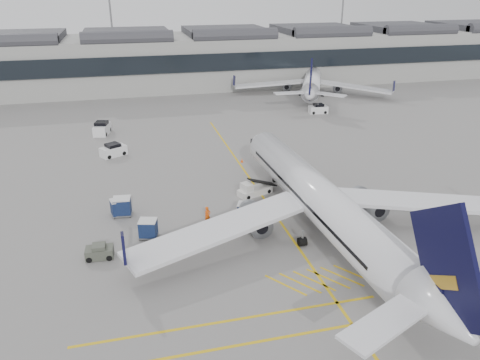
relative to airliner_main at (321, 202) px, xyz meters
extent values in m
plane|color=gray|center=(-12.94, -0.26, -3.18)|extent=(220.00, 220.00, 0.00)
cube|color=#9E9E99|center=(-12.94, 71.74, 2.32)|extent=(200.00, 20.00, 11.00)
cube|color=black|center=(-12.94, 61.54, 3.32)|extent=(200.00, 0.50, 3.60)
cube|color=#38383D|center=(-12.94, 71.74, 8.52)|extent=(200.00, 18.00, 1.40)
cylinder|color=slate|center=(-17.94, 85.74, 9.32)|extent=(0.44, 0.44, 25.00)
cylinder|color=slate|center=(42.06, 85.74, 9.32)|extent=(0.44, 0.44, 25.00)
cube|color=gold|center=(-2.94, 9.74, -3.17)|extent=(0.25, 60.00, 0.01)
cylinder|color=silver|center=(-0.02, 0.70, 0.06)|extent=(4.92, 30.90, 3.86)
cone|color=silver|center=(-0.63, 18.13, 0.06)|extent=(4.00, 4.24, 3.86)
cone|color=silver|center=(0.59, -17.15, 0.47)|extent=(4.03, 5.06, 3.86)
cube|color=silver|center=(-9.71, -1.18, -0.87)|extent=(17.66, 9.43, 0.36)
cube|color=silver|center=(9.77, -0.50, -0.87)|extent=(17.79, 8.37, 0.36)
cylinder|color=slate|center=(-5.99, 1.00, -1.59)|extent=(2.28, 3.77, 2.16)
cylinder|color=slate|center=(5.91, 1.42, -1.59)|extent=(2.28, 3.77, 2.16)
cube|color=black|center=(0.57, -16.53, 3.34)|extent=(0.58, 7.82, 8.59)
cylinder|color=black|center=(-0.43, 12.49, -2.85)|extent=(0.31, 0.67, 0.66)
cylinder|color=black|center=(-2.50, -1.96, -2.77)|extent=(0.75, 0.85, 0.82)
cylinder|color=black|center=(2.63, -1.78, -2.77)|extent=(0.75, 0.85, 0.82)
cylinder|color=silver|center=(22.19, 56.22, -0.30)|extent=(14.35, 26.43, 3.44)
cone|color=silver|center=(28.54, 70.41, -0.30)|extent=(4.63, 4.74, 3.44)
cone|color=silver|center=(15.68, 41.71, 0.07)|extent=(4.93, 5.41, 3.44)
cube|color=silver|center=(13.70, 58.53, -1.12)|extent=(15.80, 4.93, 0.32)
cube|color=silver|center=(29.55, 51.42, -1.12)|extent=(13.73, 12.87, 0.32)
cylinder|color=slate|center=(17.54, 58.81, -1.76)|extent=(3.10, 3.79, 1.92)
cylinder|color=slate|center=(27.21, 54.47, -1.76)|extent=(3.10, 3.79, 1.92)
cube|color=black|center=(15.91, 42.21, 2.63)|extent=(3.10, 6.46, 7.66)
cylinder|color=black|center=(26.49, 65.82, -2.88)|extent=(0.47, 0.64, 0.59)
cylinder|color=black|center=(19.17, 55.07, -2.81)|extent=(0.88, 0.93, 0.73)
cylinder|color=black|center=(23.34, 53.20, -2.81)|extent=(0.88, 0.93, 0.73)
cube|color=silver|center=(-3.59, 9.82, -2.82)|extent=(4.22, 2.88, 0.72)
cube|color=black|center=(-2.63, 10.20, -1.99)|extent=(3.67, 2.34, 1.53)
cube|color=silver|center=(-4.65, 9.40, -2.09)|extent=(1.36, 1.59, 0.93)
cylinder|color=black|center=(-4.67, 8.62, -2.95)|extent=(0.49, 0.34, 0.45)
cylinder|color=black|center=(-5.20, 9.96, -2.95)|extent=(0.49, 0.34, 0.45)
cylinder|color=black|center=(-1.98, 9.68, -2.95)|extent=(0.49, 0.34, 0.45)
cylinder|color=black|center=(-2.51, 11.02, -2.95)|extent=(0.49, 0.34, 0.45)
cube|color=gray|center=(-6.15, 4.25, -3.00)|extent=(2.02, 1.86, 0.11)
cube|color=#14234E|center=(-6.15, 4.25, -2.24)|extent=(1.87, 1.76, 1.39)
cube|color=silver|center=(-6.15, 4.25, -1.51)|extent=(1.93, 1.83, 0.10)
cylinder|color=black|center=(-6.97, 4.02, -3.07)|extent=(0.23, 0.17, 0.21)
cylinder|color=black|center=(-6.57, 4.99, -3.07)|extent=(0.23, 0.17, 0.21)
cylinder|color=black|center=(-5.73, 3.51, -3.07)|extent=(0.23, 0.17, 0.21)
cylinder|color=black|center=(-5.33, 4.48, -3.07)|extent=(0.23, 0.17, 0.21)
cube|color=gray|center=(-15.80, 2.92, -3.00)|extent=(2.02, 1.81, 0.12)
cube|color=#14234E|center=(-15.80, 2.92, -2.19)|extent=(1.86, 1.72, 1.46)
cube|color=silver|center=(-15.80, 2.92, -1.43)|extent=(1.92, 1.78, 0.10)
cylinder|color=black|center=(-16.62, 2.58, -3.07)|extent=(0.24, 0.16, 0.22)
cylinder|color=black|center=(-16.33, 3.64, -3.07)|extent=(0.24, 0.16, 0.22)
cylinder|color=black|center=(-15.26, 2.20, -3.07)|extent=(0.24, 0.16, 0.22)
cylinder|color=black|center=(-14.97, 3.27, -3.07)|extent=(0.24, 0.16, 0.22)
cube|color=gray|center=(-18.36, 8.18, -3.00)|extent=(1.91, 1.68, 0.12)
cube|color=#14234E|center=(-18.36, 8.18, -2.22)|extent=(1.76, 1.61, 1.41)
cube|color=silver|center=(-18.36, 8.18, -1.48)|extent=(1.81, 1.66, 0.10)
cylinder|color=black|center=(-18.92, 7.52, -3.07)|extent=(0.23, 0.14, 0.21)
cylinder|color=black|center=(-19.14, 8.56, -3.07)|extent=(0.23, 0.14, 0.21)
cylinder|color=black|center=(-17.58, 7.81, -3.07)|extent=(0.23, 0.14, 0.21)
cylinder|color=black|center=(-17.81, 8.85, -3.07)|extent=(0.23, 0.14, 0.21)
cube|color=gray|center=(-18.02, 8.11, -2.98)|extent=(2.00, 1.72, 0.13)
cube|color=#14234E|center=(-18.02, 8.11, -2.12)|extent=(1.84, 1.65, 1.56)
cube|color=silver|center=(-18.02, 8.11, -1.30)|extent=(1.90, 1.71, 0.11)
cylinder|color=black|center=(-18.84, 7.62, -3.06)|extent=(0.25, 0.14, 0.24)
cylinder|color=black|center=(-18.70, 8.79, -3.06)|extent=(0.25, 0.14, 0.24)
cylinder|color=black|center=(-17.34, 7.43, -3.06)|extent=(0.25, 0.14, 0.24)
cylinder|color=black|center=(-17.20, 8.61, -3.06)|extent=(0.25, 0.14, 0.24)
imported|color=#EA500C|center=(-10.00, 4.11, -2.24)|extent=(0.82, 0.72, 1.88)
imported|color=#E9420C|center=(-6.72, 2.77, -2.29)|extent=(1.10, 1.07, 1.78)
cube|color=#474B40|center=(-20.12, 0.42, -2.67)|extent=(2.39, 1.52, 0.92)
cube|color=#474B40|center=(-20.12, 0.42, -2.12)|extent=(1.17, 1.17, 0.46)
cylinder|color=black|center=(-20.98, -0.13, -2.92)|extent=(0.53, 0.26, 0.52)
cylinder|color=black|center=(-20.91, 1.07, -2.92)|extent=(0.53, 0.26, 0.52)
cylinder|color=black|center=(-19.32, -0.23, -2.92)|extent=(0.53, 0.26, 0.52)
cylinder|color=black|center=(-19.25, 0.96, -2.92)|extent=(0.53, 0.26, 0.52)
cone|color=#F24C0A|center=(-2.49, 19.90, -2.92)|extent=(0.37, 0.37, 0.52)
cone|color=#F24C0A|center=(3.43, 7.18, -2.93)|extent=(0.35, 0.35, 0.49)
cube|color=silver|center=(-18.89, 26.61, -2.51)|extent=(3.81, 3.18, 1.33)
cube|color=black|center=(-18.89, 26.61, -1.71)|extent=(2.28, 2.25, 0.57)
cylinder|color=black|center=(-19.49, 25.39, -2.89)|extent=(0.60, 0.47, 0.57)
cylinder|color=black|center=(-20.25, 26.70, -2.89)|extent=(0.60, 0.47, 0.57)
cylinder|color=black|center=(-17.52, 26.53, -2.89)|extent=(0.60, 0.47, 0.57)
cylinder|color=black|center=(-18.28, 27.84, -2.89)|extent=(0.60, 0.47, 0.57)
cube|color=silver|center=(-20.56, 37.32, -2.43)|extent=(2.81, 4.21, 1.50)
cube|color=black|center=(-20.56, 37.32, -1.52)|extent=(2.24, 2.31, 0.64)
cylinder|color=black|center=(-20.04, 35.87, -2.86)|extent=(0.38, 0.68, 0.64)
cylinder|color=black|center=(-21.70, 36.28, -2.86)|extent=(0.38, 0.68, 0.64)
cylinder|color=black|center=(-19.41, 38.36, -2.86)|extent=(0.38, 0.68, 0.64)
cylinder|color=black|center=(-21.08, 38.78, -2.86)|extent=(0.38, 0.68, 0.64)
cube|color=silver|center=(17.15, 40.90, -2.53)|extent=(3.40, 1.85, 1.29)
cube|color=black|center=(17.15, 40.90, -1.75)|extent=(1.75, 1.66, 0.55)
cylinder|color=black|center=(16.00, 40.23, -2.90)|extent=(0.56, 0.24, 0.55)
cylinder|color=black|center=(16.09, 41.70, -2.90)|extent=(0.56, 0.24, 0.55)
cylinder|color=black|center=(18.20, 40.10, -2.90)|extent=(0.56, 0.24, 0.55)
cylinder|color=black|center=(18.29, 41.57, -2.90)|extent=(0.56, 0.24, 0.55)
camera|label=1|loc=(-16.84, -35.97, 18.71)|focal=35.00mm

